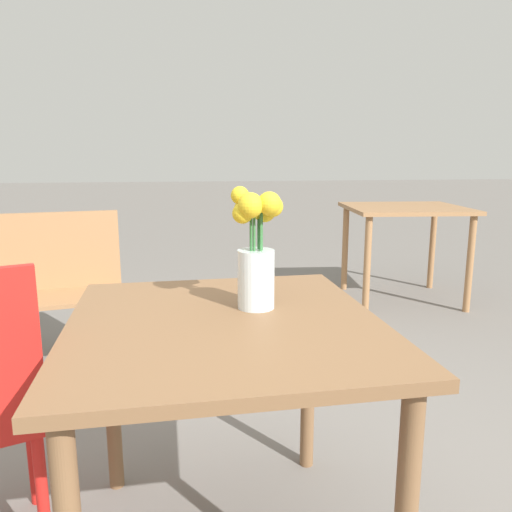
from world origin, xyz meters
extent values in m
cube|color=brown|center=(0.00, 0.00, 0.70)|extent=(0.84, 0.90, 0.03)
cylinder|color=brown|center=(-0.36, 0.36, 0.34)|extent=(0.05, 0.05, 0.69)
cylinder|color=brown|center=(0.33, 0.39, 0.34)|extent=(0.05, 0.05, 0.69)
cylinder|color=silver|center=(0.10, 0.09, 0.80)|extent=(0.10, 0.10, 0.17)
cylinder|color=silver|center=(0.10, 0.09, 0.77)|extent=(0.09, 0.09, 0.09)
cylinder|color=#337038|center=(0.11, 0.09, 0.86)|extent=(0.01, 0.01, 0.26)
sphere|color=yellow|center=(0.14, 0.10, 1.00)|extent=(0.06, 0.06, 0.06)
cylinder|color=#337038|center=(0.10, 0.10, 0.85)|extent=(0.01, 0.01, 0.24)
sphere|color=yellow|center=(0.12, 0.13, 0.99)|extent=(0.07, 0.07, 0.07)
cylinder|color=#337038|center=(0.08, 0.11, 0.85)|extent=(0.01, 0.01, 0.25)
sphere|color=yellow|center=(0.07, 0.14, 0.99)|extent=(0.06, 0.06, 0.06)
cylinder|color=#337038|center=(0.08, 0.10, 0.87)|extent=(0.01, 0.01, 0.29)
sphere|color=yellow|center=(0.05, 0.11, 1.03)|extent=(0.05, 0.05, 0.05)
cylinder|color=#337038|center=(0.08, 0.08, 0.85)|extent=(0.01, 0.01, 0.24)
sphere|color=yellow|center=(0.06, 0.06, 0.99)|extent=(0.06, 0.06, 0.06)
cylinder|color=#337038|center=(0.09, 0.08, 0.86)|extent=(0.01, 0.01, 0.26)
sphere|color=yellow|center=(0.08, 0.05, 1.01)|extent=(0.07, 0.07, 0.07)
cylinder|color=#337038|center=(0.11, 0.08, 0.86)|extent=(0.01, 0.01, 0.27)
sphere|color=yellow|center=(0.13, 0.05, 1.02)|extent=(0.06, 0.06, 0.06)
cylinder|color=red|center=(-0.61, 0.31, 0.22)|extent=(0.03, 0.03, 0.43)
cylinder|color=red|center=(-0.49, -0.01, 0.22)|extent=(0.03, 0.03, 0.43)
cube|color=#9E7047|center=(-0.49, 1.31, 0.21)|extent=(0.11, 0.33, 0.43)
cube|color=#9E7047|center=(1.59, 2.39, 0.73)|extent=(0.94, 0.86, 0.03)
cylinder|color=#9E7047|center=(1.19, 2.09, 0.36)|extent=(0.05, 0.05, 0.72)
cylinder|color=#9E7047|center=(1.94, 2.03, 0.36)|extent=(0.05, 0.05, 0.72)
cylinder|color=#9E7047|center=(1.24, 2.76, 0.36)|extent=(0.05, 0.05, 0.72)
cylinder|color=#9E7047|center=(2.00, 2.70, 0.36)|extent=(0.05, 0.05, 0.72)
camera|label=1|loc=(-0.10, -1.25, 1.14)|focal=35.00mm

